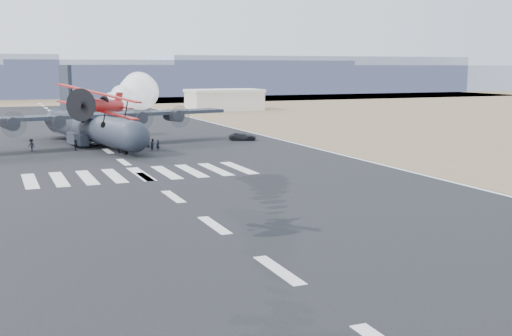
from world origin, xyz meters
TOP-DOWN VIEW (x-y plane):
  - scrub_far at (0.00, 230.00)m, footprint 500.00×80.00m
  - runway_markings at (0.00, 60.00)m, footprint 60.00×260.00m
  - ridge_seg_d at (0.00, 260.00)m, footprint 150.00×50.00m
  - ridge_seg_e at (65.00, 260.00)m, footprint 150.00×50.00m
  - ridge_seg_f at (130.00, 260.00)m, footprint 150.00×50.00m
  - ridge_seg_g at (195.00, 260.00)m, footprint 150.00×50.00m
  - hangar_right at (46.00, 150.00)m, footprint 20.50×12.50m
  - aerobatic_biplane at (-8.90, 20.19)m, footprint 5.59×5.34m
  - smoke_trail at (-2.79, 37.58)m, footprint 8.70×20.85m
  - transport_aircraft at (-1.02, 79.75)m, footprint 42.87×35.09m
  - support_vehicle at (23.23, 77.47)m, footprint 5.05×3.72m
  - crew_a at (6.89, 69.60)m, footprint 0.75×0.76m
  - crew_b at (1.48, 69.64)m, footprint 1.01×1.05m
  - crew_c at (-10.24, 76.10)m, footprint 1.20×1.21m
  - crew_d at (1.13, 69.36)m, footprint 1.13×1.08m
  - crew_e at (6.43, 74.08)m, footprint 0.86×1.03m
  - crew_f at (-4.18, 74.72)m, footprint 0.81×1.54m
  - crew_g at (4.09, 73.85)m, footprint 0.74×0.75m
  - crew_h at (6.33, 70.34)m, footprint 0.96×0.96m

SIDE VIEW (x-z plane):
  - scrub_far at x=0.00m, z-range 0.00..0.00m
  - runway_markings at x=0.00m, z-range 0.00..0.01m
  - support_vehicle at x=23.23m, z-range 0.00..1.28m
  - crew_f at x=-4.18m, z-range 0.00..1.59m
  - crew_g at x=4.09m, z-range 0.00..1.59m
  - crew_a at x=6.89m, z-range 0.00..1.61m
  - crew_h at x=6.33m, z-range 0.00..1.73m
  - crew_d at x=1.13m, z-range 0.00..1.77m
  - crew_c at x=-10.24m, z-range 0.00..1.80m
  - crew_e at x=6.43m, z-range 0.00..1.82m
  - crew_b at x=1.48m, z-range 0.00..1.85m
  - hangar_right at x=46.00m, z-range 0.06..5.96m
  - transport_aircraft at x=-1.02m, z-range -3.01..9.42m
  - ridge_seg_d at x=0.00m, z-range 0.00..13.00m
  - ridge_seg_g at x=195.00m, z-range 0.00..13.00m
  - ridge_seg_e at x=65.00m, z-range 0.00..15.00m
  - ridge_seg_f at x=130.00m, z-range 0.00..17.00m
  - aerobatic_biplane at x=-8.90m, z-range 8.34..11.06m
  - smoke_trail at x=-2.79m, z-range 8.05..11.63m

